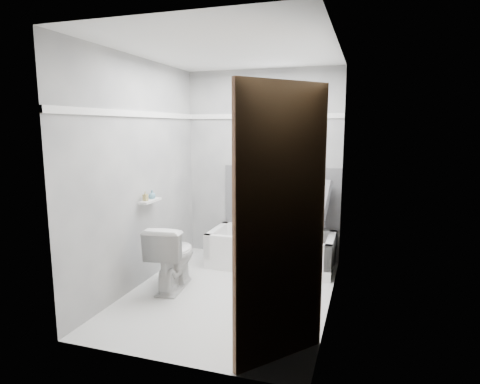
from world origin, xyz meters
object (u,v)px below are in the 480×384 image
at_px(soap_bottle_b, 152,194).
at_px(toilet, 172,256).
at_px(soap_bottle_a, 145,196).
at_px(bathtub, 271,249).
at_px(office_chair, 298,219).
at_px(door, 311,241).

bearing_deg(soap_bottle_b, toilet, -29.18).
distance_m(soap_bottle_a, soap_bottle_b, 0.14).
bearing_deg(bathtub, soap_bottle_a, -140.99).
distance_m(bathtub, soap_bottle_b, 1.59).
relative_size(office_chair, soap_bottle_a, 9.48).
bearing_deg(toilet, bathtub, -136.84).
bearing_deg(soap_bottle_b, soap_bottle_a, -90.00).
bearing_deg(door, soap_bottle_a, 146.44).
xyz_separation_m(bathtub, door, (0.76, -2.21, 0.79)).
bearing_deg(soap_bottle_b, office_chair, 29.96).
relative_size(bathtub, toilet, 2.14).
relative_size(office_chair, toilet, 1.36).
distance_m(door, soap_bottle_b, 2.38).
height_order(office_chair, door, door).
distance_m(office_chair, soap_bottle_a, 1.81).
height_order(bathtub, door, door).
height_order(toilet, soap_bottle_b, soap_bottle_b).
bearing_deg(office_chair, toilet, -112.25).
height_order(bathtub, toilet, toilet).
distance_m(office_chair, door, 2.34).
xyz_separation_m(bathtub, office_chair, (0.31, 0.05, 0.39)).
xyz_separation_m(office_chair, soap_bottle_b, (-1.47, -0.85, 0.36)).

